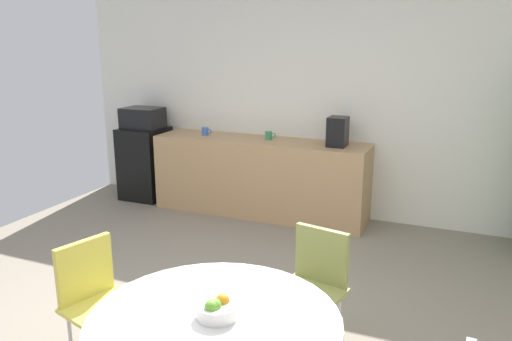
{
  "coord_description": "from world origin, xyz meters",
  "views": [
    {
      "loc": [
        1.67,
        -2.63,
        2.03
      ],
      "look_at": [
        0.06,
        1.16,
        0.95
      ],
      "focal_mm": 35.13,
      "sensor_mm": 36.0,
      "label": 1
    }
  ],
  "objects": [
    {
      "name": "round_table",
      "position": [
        0.64,
        -0.73,
        0.62
      ],
      "size": [
        1.23,
        1.23,
        0.73
      ],
      "color": "silver",
      "rests_on": "ground_plane"
    },
    {
      "name": "coffee_maker",
      "position": [
        0.39,
        2.65,
        1.06
      ],
      "size": [
        0.2,
        0.24,
        0.32
      ],
      "primitive_type": "cube",
      "color": "black",
      "rests_on": "counter_block"
    },
    {
      "name": "wall_back",
      "position": [
        0.0,
        3.0,
        1.3
      ],
      "size": [
        6.0,
        0.1,
        2.6
      ],
      "primitive_type": "cube",
      "color": "white",
      "rests_on": "ground_plane"
    },
    {
      "name": "chair_yellow",
      "position": [
        -0.35,
        -0.44,
        0.52
      ],
      "size": [
        0.52,
        0.52,
        0.83
      ],
      "color": "silver",
      "rests_on": "ground_plane"
    },
    {
      "name": "counter_block",
      "position": [
        -0.52,
        2.65,
        0.45
      ],
      "size": [
        2.54,
        0.6,
        0.9
      ],
      "primitive_type": "cube",
      "color": "tan",
      "rests_on": "ground_plane"
    },
    {
      "name": "fruit_bowl",
      "position": [
        0.65,
        -0.72,
        0.78
      ],
      "size": [
        0.21,
        0.21,
        0.11
      ],
      "color": "silver",
      "rests_on": "round_table"
    },
    {
      "name": "mug_green",
      "position": [
        -1.24,
        2.65,
        0.95
      ],
      "size": [
        0.13,
        0.08,
        0.09
      ],
      "color": "#3F66BF",
      "rests_on": "counter_block"
    },
    {
      "name": "ground_plane",
      "position": [
        0.0,
        0.0,
        0.0
      ],
      "size": [
        6.0,
        6.0,
        0.0
      ],
      "primitive_type": "plane",
      "color": "gray"
    },
    {
      "name": "chair_olive",
      "position": [
        0.85,
        0.28,
        0.52
      ],
      "size": [
        0.5,
        0.5,
        0.83
      ],
      "color": "silver",
      "rests_on": "ground_plane"
    },
    {
      "name": "mini_fridge",
      "position": [
        -2.15,
        2.65,
        0.46
      ],
      "size": [
        0.54,
        0.54,
        0.93
      ],
      "primitive_type": "cube",
      "color": "black",
      "rests_on": "ground_plane"
    },
    {
      "name": "microwave",
      "position": [
        -2.15,
        2.65,
        1.06
      ],
      "size": [
        0.48,
        0.38,
        0.26
      ],
      "primitive_type": "cube",
      "color": "black",
      "rests_on": "mini_fridge"
    },
    {
      "name": "mug_white",
      "position": [
        -0.43,
        2.7,
        0.95
      ],
      "size": [
        0.13,
        0.08,
        0.09
      ],
      "color": "#338C59",
      "rests_on": "counter_block"
    },
    {
      "name": "mug_red",
      "position": [
        0.36,
        2.62,
        0.95
      ],
      "size": [
        0.13,
        0.08,
        0.09
      ],
      "color": "white",
      "rests_on": "counter_block"
    }
  ]
}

